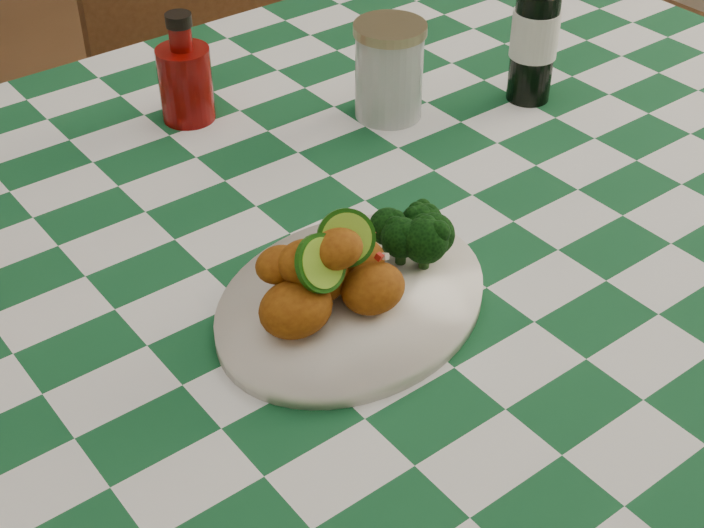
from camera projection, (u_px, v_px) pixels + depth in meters
dining_table at (301, 476)px, 1.28m from camera, size 1.66×1.06×0.79m
plate at (352, 302)px, 0.94m from camera, size 0.34×0.29×0.02m
fried_chicken_pile at (333, 269)px, 0.90m from camera, size 0.13×0.10×0.08m
broccoli_side at (416, 233)px, 0.97m from camera, size 0.07×0.07×0.05m
ketchup_bottle at (184, 68)px, 1.20m from camera, size 0.07×0.07×0.14m
mason_jar at (389, 71)px, 1.21m from camera, size 0.10×0.10×0.12m
beer_bottle at (536, 21)px, 1.22m from camera, size 0.06×0.06×0.21m
wooden_chair_right at (241, 113)px, 1.87m from camera, size 0.50×0.52×0.97m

